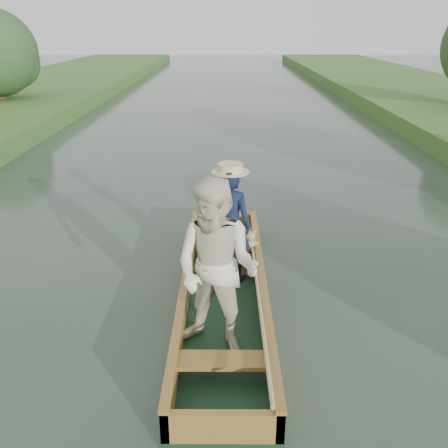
{
  "coord_description": "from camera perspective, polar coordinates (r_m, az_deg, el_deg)",
  "views": [
    {
      "loc": [
        0.03,
        -5.88,
        3.55
      ],
      "look_at": [
        0.0,
        0.6,
        0.95
      ],
      "focal_mm": 40.0,
      "sensor_mm": 36.0,
      "label": 1
    }
  ],
  "objects": [
    {
      "name": "trees_far",
      "position": [
        13.75,
        -0.03,
        17.74
      ],
      "size": [
        22.91,
        18.5,
        4.59
      ],
      "color": "#47331E",
      "rests_on": "ground"
    },
    {
      "name": "punt",
      "position": [
        6.17,
        -0.17,
        -5.01
      ],
      "size": [
        1.24,
        5.05,
        2.1
      ],
      "color": "#13311C",
      "rests_on": "ground"
    },
    {
      "name": "ground",
      "position": [
        6.87,
        -0.02,
        -9.26
      ],
      "size": [
        120.0,
        120.0,
        0.0
      ],
      "primitive_type": "plane",
      "color": "#283D30",
      "rests_on": "ground"
    }
  ]
}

